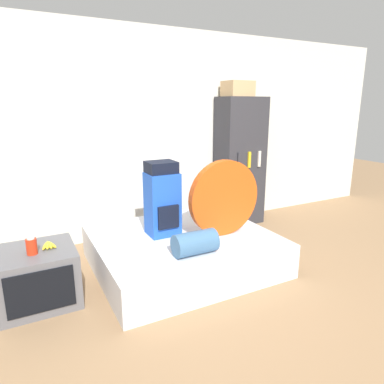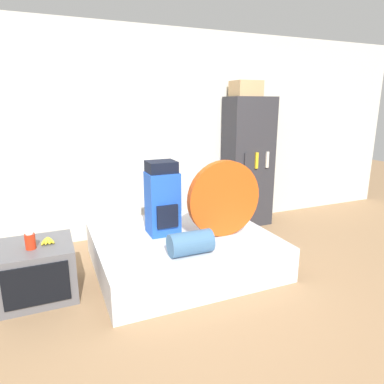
{
  "view_description": "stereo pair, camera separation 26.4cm",
  "coord_description": "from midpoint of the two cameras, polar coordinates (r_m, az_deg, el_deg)",
  "views": [
    {
      "loc": [
        -1.53,
        -2.22,
        1.68
      ],
      "look_at": [
        0.05,
        0.8,
        0.8
      ],
      "focal_mm": 32.0,
      "sensor_mm": 36.0,
      "label": 1
    },
    {
      "loc": [
        -1.29,
        -2.34,
        1.68
      ],
      "look_at": [
        0.05,
        0.8,
        0.8
      ],
      "focal_mm": 32.0,
      "sensor_mm": 36.0,
      "label": 2
    }
  ],
  "objects": [
    {
      "name": "ground_plane",
      "position": [
        3.17,
        3.65,
        -17.64
      ],
      "size": [
        16.0,
        16.0,
        0.0
      ],
      "primitive_type": "plane",
      "color": "#997551"
    },
    {
      "name": "bed",
      "position": [
        3.68,
        -3.62,
        -9.68
      ],
      "size": [
        1.78,
        1.56,
        0.35
      ],
      "color": "silver",
      "rests_on": "ground_plane"
    },
    {
      "name": "canister",
      "position": [
        3.17,
        -27.39,
        -8.03
      ],
      "size": [
        0.09,
        0.09,
        0.15
      ],
      "color": "red",
      "rests_on": "television"
    },
    {
      "name": "tent_bag",
      "position": [
        3.51,
        3.23,
        -1.01
      ],
      "size": [
        0.79,
        0.08,
        0.79
      ],
      "color": "#D14C14",
      "rests_on": "bed"
    },
    {
      "name": "wall_back",
      "position": [
        4.47,
        -9.25,
        9.41
      ],
      "size": [
        8.0,
        0.05,
        2.6
      ],
      "color": "silver",
      "rests_on": "ground_plane"
    },
    {
      "name": "bookshelf",
      "position": [
        4.86,
        6.43,
        5.0
      ],
      "size": [
        0.63,
        0.43,
        1.77
      ],
      "color": "#2D2D33",
      "rests_on": "ground_plane"
    },
    {
      "name": "banana_bunch",
      "position": [
        3.28,
        -24.99,
        -8.06
      ],
      "size": [
        0.13,
        0.18,
        0.03
      ],
      "color": "yellow",
      "rests_on": "television"
    },
    {
      "name": "cardboard_box",
      "position": [
        4.76,
        6.0,
        16.74
      ],
      "size": [
        0.36,
        0.3,
        0.2
      ],
      "color": "tan",
      "rests_on": "bookshelf"
    },
    {
      "name": "backpack",
      "position": [
        3.55,
        -7.1,
        -1.3
      ],
      "size": [
        0.32,
        0.31,
        0.77
      ],
      "color": "blue",
      "rests_on": "bed"
    },
    {
      "name": "television",
      "position": [
        3.36,
        -26.41,
        -12.54
      ],
      "size": [
        0.63,
        0.61,
        0.48
      ],
      "color": "#5B5B60",
      "rests_on": "ground_plane"
    },
    {
      "name": "sleeping_roll",
      "position": [
        3.13,
        -1.93,
        -8.52
      ],
      "size": [
        0.4,
        0.22,
        0.22
      ],
      "color": "#3D668E",
      "rests_on": "bed"
    }
  ]
}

